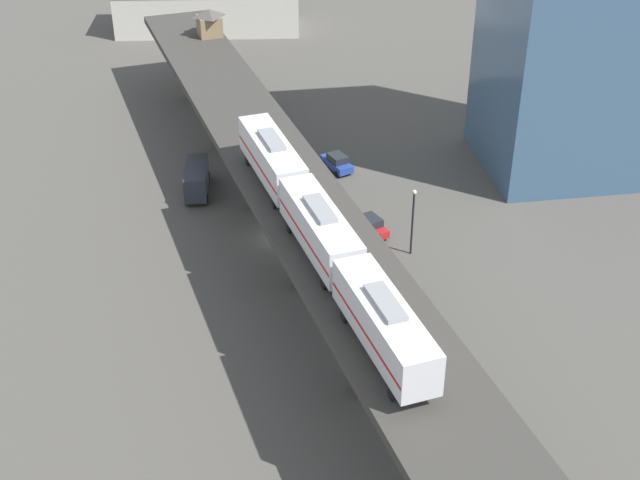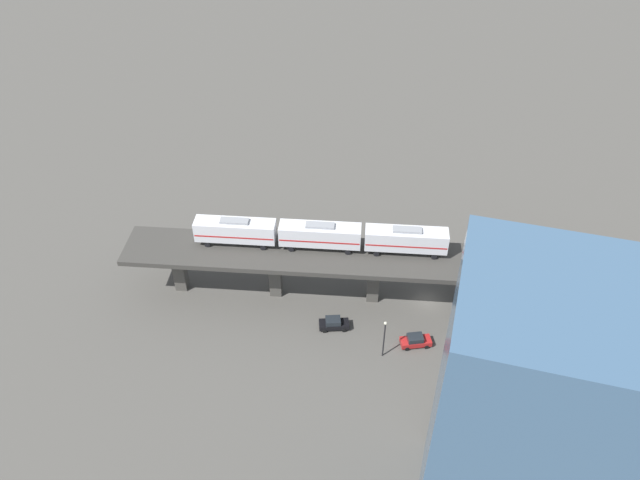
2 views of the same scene
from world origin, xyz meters
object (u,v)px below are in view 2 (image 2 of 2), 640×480
street_lamp (384,336)px  street_car_black (334,323)px  street_car_blue (515,356)px  delivery_truck (501,274)px  street_car_red (415,341)px  subway_train (320,235)px  office_tower (519,430)px

street_lamp → street_car_black: bearing=-112.1°
street_car_blue → delivery_truck: (-15.62, -2.87, 0.82)m
street_car_black → street_car_blue: same height
street_car_red → street_car_blue: size_ratio=1.00×
delivery_truck → street_car_red: bearing=-33.7°
subway_train → street_car_blue: subway_train is taller
street_car_red → street_lamp: street_lamp is taller
street_car_red → street_car_blue: bearing=93.9°
subway_train → street_lamp: 17.58m
street_car_red → street_lamp: bearing=-52.7°
delivery_truck → street_car_blue: bearing=10.4°
delivery_truck → office_tower: (40.03, 0.63, 16.24)m
street_car_black → street_car_blue: (-0.86, 26.03, 0.00)m
street_car_black → street_car_red: (0.08, 12.13, 0.00)m
office_tower → subway_train: bearing=-137.9°
office_tower → street_lamp: bearing=-142.1°
street_car_black → office_tower: office_tower is taller
street_lamp → office_tower: (20.32, 15.82, 13.89)m
street_car_black → street_car_red: same height
street_car_blue → street_car_red: bearing=-86.1°
subway_train → street_lamp: (10.64, 12.11, -7.01)m
delivery_truck → street_lamp: street_lamp is taller
subway_train → street_car_black: bearing=29.2°
street_lamp → subway_train: bearing=-131.3°
street_car_red → street_lamp: 6.10m
subway_train → office_tower: size_ratio=1.03×
delivery_truck → street_lamp: (19.72, -15.19, 2.35)m
street_car_blue → street_lamp: 18.78m
subway_train → street_lamp: bearing=48.7°
street_car_black → street_lamp: (3.24, 7.98, 3.17)m
street_car_red → street_lamp: size_ratio=0.68×
street_car_blue → subway_train: bearing=-102.2°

